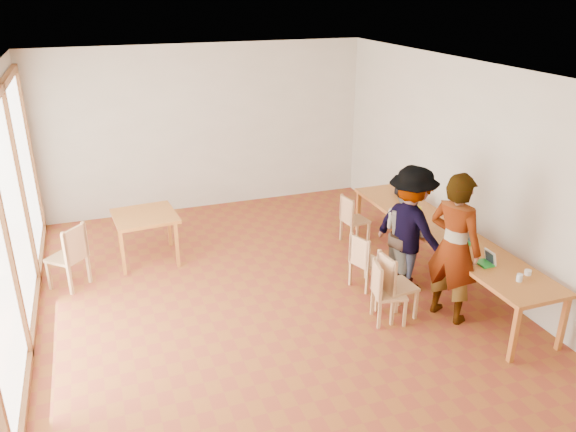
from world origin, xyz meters
The scene contains 24 objects.
ground centered at (0.00, 0.00, 0.00)m, with size 8.00×8.00×0.00m, color brown.
wall_back centered at (0.00, 4.00, 1.50)m, with size 6.00×0.10×3.00m, color beige.
wall_right centered at (3.00, 0.00, 1.50)m, with size 0.10×8.00×3.00m, color beige.
window_wall centered at (-2.96, 0.00, 1.50)m, with size 0.10×8.00×3.00m, color white.
ceiling centered at (0.00, 0.00, 3.02)m, with size 6.00×8.00×0.04m, color white.
communal_table centered at (2.50, 0.03, 0.70)m, with size 0.80×4.00×0.75m.
side_table centered at (-1.37, 2.04, 0.67)m, with size 0.90×0.90×0.75m.
chair_near centered at (1.19, -0.68, 0.50)m, with size 0.45×0.45×0.43m.
chair_mid centered at (1.34, -0.62, 0.54)m, with size 0.44×0.44×0.47m.
chair_far centered at (1.34, 0.15, 0.49)m, with size 0.47×0.47×0.42m.
chair_empty centered at (1.81, 1.55, 0.49)m, with size 0.42×0.42×0.43m.
chair_spare centered at (-2.43, 1.51, 0.57)m, with size 0.61×0.61×0.49m.
person_near centered at (2.03, -0.85, 0.96)m, with size 0.70×0.46×1.93m, color gray.
person_mid centered at (1.95, 0.12, 0.76)m, with size 0.74×0.58×1.52m, color gray.
person_far centered at (1.94, 0.00, 0.88)m, with size 1.13×0.65×1.76m, color gray.
laptop_near centered at (2.42, -1.01, 0.80)m, with size 0.18×0.22×0.18m.
laptop_mid centered at (2.55, -0.39, 0.80)m, with size 0.20×0.23×0.19m.
laptop_far centered at (2.50, 1.00, 0.80)m, with size 0.22×0.25×0.19m.
yellow_mug centered at (2.51, 0.73, 0.80)m, with size 0.13×0.13×0.10m, color gold.
green_bottle centered at (2.24, -0.57, 0.89)m, with size 0.07×0.07×0.28m, color #128238.
clear_glass centered at (2.50, -1.49, 0.80)m, with size 0.07×0.07×0.09m, color silver.
condiment_cup centered at (2.70, -1.40, 0.78)m, with size 0.08×0.08×0.06m, color white.
pink_phone centered at (2.21, -0.80, 0.76)m, with size 0.05×0.10×0.01m, color #CC3874.
black_pouch centered at (2.68, 1.46, 0.80)m, with size 0.16×0.26×0.09m, color black.
Camera 1 is at (-1.94, -5.98, 3.94)m, focal length 35.00 mm.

